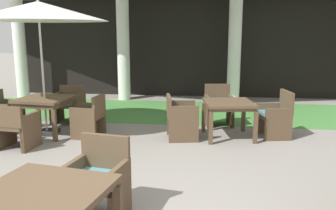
# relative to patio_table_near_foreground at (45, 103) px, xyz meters

# --- Properties ---
(lawn_strip) EXTENTS (12.80, 2.74, 0.01)m
(lawn_strip) POSITION_rel_patio_table_near_foreground_xyz_m (2.30, 2.35, -0.64)
(lawn_strip) COLOR #47843D
(lawn_strip) RESTS_ON ground
(patio_table_near_foreground) EXTENTS (1.05, 1.05, 0.74)m
(patio_table_near_foreground) POSITION_rel_patio_table_near_foreground_xyz_m (0.00, 0.00, 0.00)
(patio_table_near_foreground) COLOR brown
(patio_table_near_foreground) RESTS_ON ground
(patio_umbrella_near_foreground) EXTENTS (2.64, 2.64, 2.65)m
(patio_umbrella_near_foreground) POSITION_rel_patio_table_near_foreground_xyz_m (0.00, 0.00, 1.76)
(patio_umbrella_near_foreground) COLOR #2D2D2D
(patio_umbrella_near_foreground) RESTS_ON ground
(patio_chair_near_foreground_east) EXTENTS (0.57, 0.59, 0.83)m
(patio_chair_near_foreground_east) POSITION_rel_patio_table_near_foreground_xyz_m (0.94, -0.09, -0.25)
(patio_chair_near_foreground_east) COLOR brown
(patio_chair_near_foreground_east) RESTS_ON ground
(patio_chair_near_foreground_south) EXTENTS (0.63, 0.61, 0.80)m
(patio_chair_near_foreground_south) POSITION_rel_patio_table_near_foreground_xyz_m (-0.09, -0.94, -0.25)
(patio_chair_near_foreground_south) COLOR brown
(patio_chair_near_foreground_south) RESTS_ON ground
(patio_chair_near_foreground_west) EXTENTS (0.60, 0.61, 0.84)m
(patio_chair_near_foreground_west) POSITION_rel_patio_table_near_foreground_xyz_m (-0.95, 0.09, -0.25)
(patio_chair_near_foreground_west) COLOR brown
(patio_chair_near_foreground_west) RESTS_ON ground
(patio_chair_near_foreground_north) EXTENTS (0.68, 0.62, 0.82)m
(patio_chair_near_foreground_north) POSITION_rel_patio_table_near_foreground_xyz_m (0.09, 0.95, -0.23)
(patio_chair_near_foreground_north) COLOR brown
(patio_chair_near_foreground_north) RESTS_ON ground
(patio_table_mid_left) EXTENTS (1.05, 1.05, 0.71)m
(patio_table_mid_left) POSITION_rel_patio_table_near_foreground_xyz_m (3.63, 0.17, -0.03)
(patio_table_mid_left) COLOR brown
(patio_table_mid_left) RESTS_ON ground
(patio_chair_mid_left_east) EXTENTS (0.63, 0.69, 0.91)m
(patio_chair_mid_left_east) POSITION_rel_patio_table_near_foreground_xyz_m (4.55, 0.34, -0.23)
(patio_chair_mid_left_east) COLOR brown
(patio_chair_mid_left_east) RESTS_ON ground
(patio_chair_mid_left_west) EXTENTS (0.66, 0.70, 0.84)m
(patio_chair_mid_left_west) POSITION_rel_patio_table_near_foreground_xyz_m (2.72, 0.00, -0.22)
(patio_chair_mid_left_west) COLOR brown
(patio_chair_mid_left_west) RESTS_ON ground
(patio_chair_mid_left_north) EXTENTS (0.66, 0.61, 0.89)m
(patio_chair_mid_left_north) POSITION_rel_patio_table_near_foreground_xyz_m (3.46, 1.08, -0.22)
(patio_chair_mid_left_north) COLOR brown
(patio_chair_mid_left_north) RESTS_ON ground
(patio_table_mid_right) EXTENTS (1.18, 1.18, 0.75)m
(patio_table_mid_right) POSITION_rel_patio_table_near_foreground_xyz_m (1.89, -4.05, 0.01)
(patio_table_mid_right) COLOR brown
(patio_table_mid_right) RESTS_ON ground
(patio_chair_mid_right_north) EXTENTS (0.68, 0.59, 0.89)m
(patio_chair_mid_right_north) POSITION_rel_patio_table_near_foreground_xyz_m (2.07, -3.05, -0.23)
(patio_chair_mid_right_north) COLOR brown
(patio_chair_mid_right_north) RESTS_ON ground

